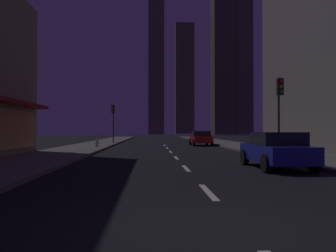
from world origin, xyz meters
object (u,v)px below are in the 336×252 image
Objects in this scene: car_parked_far at (201,138)px; traffic_light_near_right at (280,99)px; fire_hydrant_far_left at (97,143)px; traffic_light_far_left at (113,115)px; car_parked_near at (276,150)px.

traffic_light_near_right is (1.90, -15.92, 2.45)m from car_parked_far.
car_parked_far is at bearing 96.81° from traffic_light_near_right.
fire_hydrant_far_left is 0.16× the size of traffic_light_far_left.
car_parked_far is (0.00, 20.47, 0.00)m from car_parked_near.
fire_hydrant_far_left is at bearing 121.57° from car_parked_near.
fire_hydrant_far_left is 9.15m from traffic_light_far_left.
car_parked_far is 6.48× the size of fire_hydrant_far_left.
car_parked_near is 25.96m from traffic_light_far_left.
car_parked_far is 16.22m from traffic_light_near_right.
traffic_light_near_right is at bearing 67.35° from car_parked_near.
fire_hydrant_far_left is 16.01m from traffic_light_near_right.
car_parked_far is 10.13m from traffic_light_far_left.
traffic_light_near_right reaches higher than car_parked_near.
fire_hydrant_far_left is at bearing 136.27° from traffic_light_near_right.
car_parked_near is 1.00× the size of car_parked_far.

